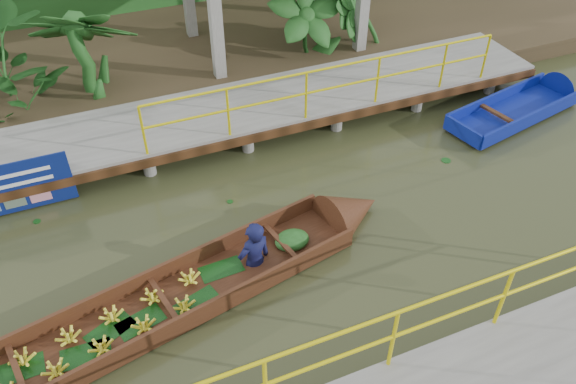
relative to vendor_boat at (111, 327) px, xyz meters
name	(u,v)px	position (x,y,z in m)	size (l,w,h in m)	color
ground	(246,252)	(2.27, 0.82, -0.21)	(80.00, 80.00, 0.00)	#272E17
land_strip	(148,51)	(2.27, 8.32, 0.01)	(30.00, 8.00, 0.45)	#312718
far_dock	(189,122)	(2.29, 4.25, 0.26)	(16.00, 2.06, 1.66)	slate
vendor_boat	(111,327)	(0.00, 0.00, 0.00)	(10.23, 3.10, 2.06)	#391D0F
moored_blue_boat	(539,99)	(9.92, 2.61, -0.05)	(3.91, 1.72, 0.90)	navy
tropical_plants	(77,56)	(0.52, 6.12, 1.20)	(14.54, 1.54, 1.92)	#1B4416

